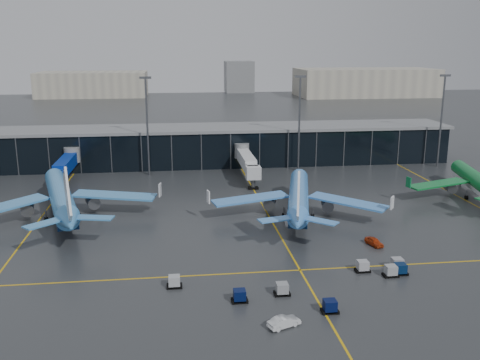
{
  "coord_description": "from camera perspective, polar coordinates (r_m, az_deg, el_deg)",
  "views": [
    {
      "loc": [
        -8.51,
        -88.5,
        33.17
      ],
      "look_at": [
        5.0,
        18.0,
        6.0
      ],
      "focal_mm": 40.0,
      "sensor_mm": 36.0,
      "label": 1
    }
  ],
  "objects": [
    {
      "name": "baggage_carts",
      "position": [
        78.13,
        9.03,
        -10.49
      ],
      "size": [
        35.98,
        13.57,
        1.7
      ],
      "color": "black",
      "rests_on": "ground"
    },
    {
      "name": "service_van_white",
      "position": [
        67.02,
        4.72,
        -14.84
      ],
      "size": [
        4.42,
        2.98,
        1.38
      ],
      "primitive_type": "imported",
      "rotation": [
        0.0,
        0.0,
        1.97
      ],
      "color": "silver",
      "rests_on": "ground"
    },
    {
      "name": "taxi_lines",
      "position": [
        106.14,
        3.19,
        -4.03
      ],
      "size": [
        220.0,
        120.0,
        0.02
      ],
      "color": "gold",
      "rests_on": "ground"
    },
    {
      "name": "airliner_aer_lingus",
      "position": [
        129.69,
        24.08,
        0.8
      ],
      "size": [
        41.07,
        44.62,
        11.76
      ],
      "primitive_type": null,
      "rotation": [
        0.0,
        0.0,
        -0.22
      ],
      "color": "#0D742F",
      "rests_on": "ground"
    },
    {
      "name": "airliner_arkefly",
      "position": [
        110.27,
        -18.72,
        -0.39
      ],
      "size": [
        49.26,
        53.06,
        13.64
      ],
      "primitive_type": null,
      "rotation": [
        0.0,
        0.0,
        0.27
      ],
      "color": "#3E8BCE",
      "rests_on": "ground"
    },
    {
      "name": "terminal_pier",
      "position": [
        153.27,
        -3.94,
        3.74
      ],
      "size": [
        142.0,
        17.0,
        10.7
      ],
      "color": "black",
      "rests_on": "ground"
    },
    {
      "name": "service_van_red",
      "position": [
        94.38,
        14.11,
        -6.39
      ],
      "size": [
        2.55,
        4.19,
        1.33
      ],
      "primitive_type": "imported",
      "rotation": [
        0.0,
        0.0,
        0.27
      ],
      "color": "#AF310D",
      "rests_on": "ground"
    },
    {
      "name": "ground",
      "position": [
        94.89,
        -1.64,
        -6.26
      ],
      "size": [
        600.0,
        600.0,
        0.0
      ],
      "primitive_type": "plane",
      "color": "#282B2D",
      "rests_on": "ground"
    },
    {
      "name": "jet_bridges",
      "position": [
        137.15,
        -18.2,
        1.44
      ],
      "size": [
        94.0,
        27.5,
        7.2
      ],
      "color": "#595B60",
      "rests_on": "ground"
    },
    {
      "name": "mobile_airstair",
      "position": [
        102.54,
        5.45,
        -4.28
      ],
      "size": [
        2.55,
        3.43,
        3.45
      ],
      "rotation": [
        0.0,
        0.0,
        -0.11
      ],
      "color": "silver",
      "rests_on": "ground"
    },
    {
      "name": "airliner_klm_near",
      "position": [
        106.51,
        6.31,
        -0.47
      ],
      "size": [
        45.07,
        48.76,
        12.69
      ],
      "primitive_type": null,
      "rotation": [
        0.0,
        0.0,
        -0.24
      ],
      "color": "#448BDF",
      "rests_on": "ground"
    },
    {
      "name": "distant_hangars",
      "position": [
        364.13,
        2.06,
        10.35
      ],
      "size": [
        260.0,
        71.0,
        22.0
      ],
      "color": "#B2AD99",
      "rests_on": "ground"
    },
    {
      "name": "flood_masts",
      "position": [
        140.5,
        -1.65,
        6.28
      ],
      "size": [
        203.0,
        0.5,
        25.5
      ],
      "color": "#595B60",
      "rests_on": "ground"
    }
  ]
}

